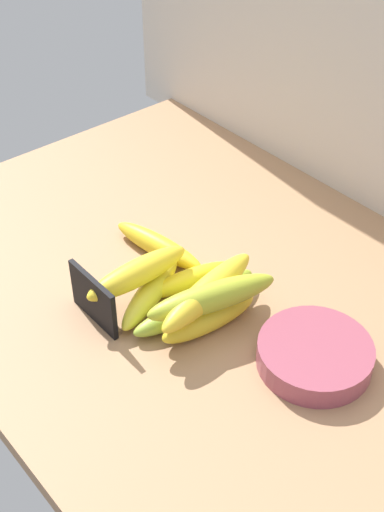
# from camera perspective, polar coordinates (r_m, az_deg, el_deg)

# --- Properties ---
(counter_top) EXTENTS (1.10, 0.76, 0.03)m
(counter_top) POSITION_cam_1_polar(r_m,az_deg,el_deg) (1.12, 0.75, -3.16)
(counter_top) COLOR #A57A55
(counter_top) RESTS_ON ground
(chalkboard_sign) EXTENTS (0.11, 0.02, 0.08)m
(chalkboard_sign) POSITION_cam_1_polar(r_m,az_deg,el_deg) (1.04, -8.06, -3.65)
(chalkboard_sign) COLOR black
(chalkboard_sign) RESTS_ON counter_top
(fruit_bowl) EXTENTS (0.16, 0.16, 0.04)m
(fruit_bowl) POSITION_cam_1_polar(r_m,az_deg,el_deg) (1.00, 10.06, -8.00)
(fruit_bowl) COLOR #984556
(fruit_bowl) RESTS_ON counter_top
(banana_0) EXTENTS (0.07, 0.16, 0.03)m
(banana_0) POSITION_cam_1_polar(r_m,az_deg,el_deg) (1.10, -0.18, -1.94)
(banana_0) COLOR yellow
(banana_0) RESTS_ON counter_top
(banana_1) EXTENTS (0.06, 0.15, 0.03)m
(banana_1) POSITION_cam_1_polar(r_m,az_deg,el_deg) (1.04, -1.17, -4.89)
(banana_1) COLOR #9AB739
(banana_1) RESTS_ON counter_top
(banana_2) EXTENTS (0.06, 0.19, 0.04)m
(banana_2) POSITION_cam_1_polar(r_m,az_deg,el_deg) (1.06, 1.59, -3.64)
(banana_2) COLOR #9BBA2E
(banana_2) RESTS_ON counter_top
(banana_3) EXTENTS (0.19, 0.07, 0.04)m
(banana_3) POSITION_cam_1_polar(r_m,az_deg,el_deg) (1.17, -2.77, 0.88)
(banana_3) COLOR yellow
(banana_3) RESTS_ON counter_top
(banana_4) EXTENTS (0.06, 0.17, 0.04)m
(banana_4) POSITION_cam_1_polar(r_m,az_deg,el_deg) (1.03, 1.39, -5.10)
(banana_4) COLOR yellow
(banana_4) RESTS_ON counter_top
(banana_5) EXTENTS (0.11, 0.18, 0.04)m
(banana_5) POSITION_cam_1_polar(r_m,az_deg,el_deg) (1.08, -3.41, -2.98)
(banana_5) COLOR gold
(banana_5) RESTS_ON counter_top
(banana_6) EXTENTS (0.09, 0.21, 0.04)m
(banana_6) POSITION_cam_1_polar(r_m,az_deg,el_deg) (1.01, 1.33, -2.92)
(banana_6) COLOR yellow
(banana_6) RESTS_ON banana_4
(banana_7) EXTENTS (0.10, 0.21, 0.04)m
(banana_7) POSITION_cam_1_polar(r_m,az_deg,el_deg) (1.00, 1.67, -3.38)
(banana_7) COLOR #A6B12B
(banana_7) RESTS_ON banana_4
(banana_8) EXTENTS (0.04, 0.18, 0.04)m
(banana_8) POSITION_cam_1_polar(r_m,az_deg,el_deg) (1.05, -4.50, -1.38)
(banana_8) COLOR yellow
(banana_8) RESTS_ON banana_5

